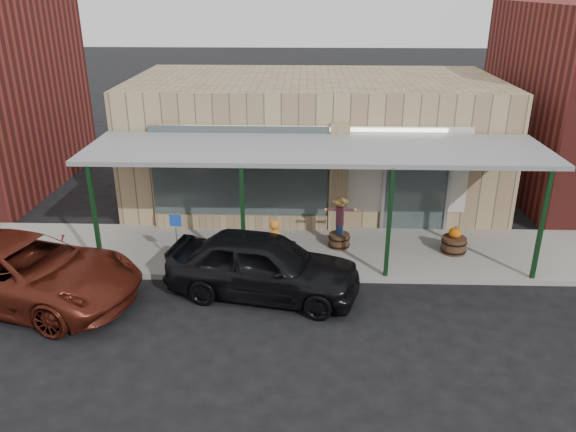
{
  "coord_description": "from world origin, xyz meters",
  "views": [
    {
      "loc": [
        -0.27,
        -10.58,
        7.01
      ],
      "look_at": [
        -0.7,
        2.6,
        1.57
      ],
      "focal_mm": 35.0,
      "sensor_mm": 36.0,
      "label": 1
    }
  ],
  "objects_px": {
    "barrel_pumpkin": "(454,243)",
    "parked_sedan": "(263,265)",
    "barrel_scarecrow": "(339,230)",
    "handicap_sign": "(176,234)",
    "car_maroon": "(23,271)"
  },
  "relations": [
    {
      "from": "barrel_pumpkin",
      "to": "parked_sedan",
      "type": "relative_size",
      "value": 0.16
    },
    {
      "from": "barrel_scarecrow",
      "to": "handicap_sign",
      "type": "distance_m",
      "value": 4.51
    },
    {
      "from": "handicap_sign",
      "to": "parked_sedan",
      "type": "relative_size",
      "value": 0.3
    },
    {
      "from": "handicap_sign",
      "to": "parked_sedan",
      "type": "distance_m",
      "value": 2.53
    },
    {
      "from": "barrel_scarecrow",
      "to": "handicap_sign",
      "type": "relative_size",
      "value": 1.01
    },
    {
      "from": "barrel_scarecrow",
      "to": "barrel_pumpkin",
      "type": "distance_m",
      "value": 3.16
    },
    {
      "from": "handicap_sign",
      "to": "barrel_scarecrow",
      "type": "bearing_deg",
      "value": 23.49
    },
    {
      "from": "barrel_pumpkin",
      "to": "parked_sedan",
      "type": "bearing_deg",
      "value": -156.88
    },
    {
      "from": "parked_sedan",
      "to": "car_maroon",
      "type": "relative_size",
      "value": 0.88
    },
    {
      "from": "barrel_pumpkin",
      "to": "parked_sedan",
      "type": "height_order",
      "value": "parked_sedan"
    },
    {
      "from": "barrel_scarecrow",
      "to": "handicap_sign",
      "type": "height_order",
      "value": "barrel_scarecrow"
    },
    {
      "from": "barrel_scarecrow",
      "to": "car_maroon",
      "type": "height_order",
      "value": "barrel_scarecrow"
    },
    {
      "from": "barrel_pumpkin",
      "to": "car_maroon",
      "type": "bearing_deg",
      "value": -166.12
    },
    {
      "from": "barrel_scarecrow",
      "to": "parked_sedan",
      "type": "xyz_separation_m",
      "value": [
        -1.96,
        -2.44,
        0.13
      ]
    },
    {
      "from": "handicap_sign",
      "to": "parked_sedan",
      "type": "bearing_deg",
      "value": -18.82
    }
  ]
}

